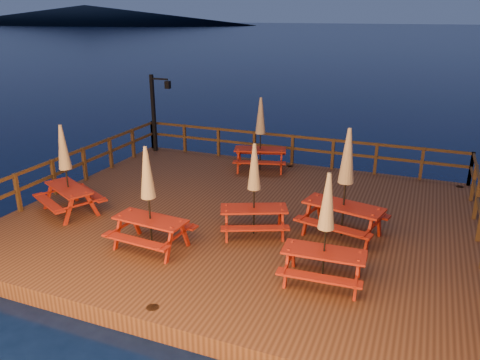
{
  "coord_description": "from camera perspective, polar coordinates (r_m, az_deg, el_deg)",
  "views": [
    {
      "loc": [
        4.31,
        -10.9,
        5.62
      ],
      "look_at": [
        -0.33,
        0.6,
        1.17
      ],
      "focal_mm": 35.0,
      "sensor_mm": 36.0,
      "label": 1
    }
  ],
  "objects": [
    {
      "name": "picnic_table_4",
      "position": [
        11.41,
        12.75,
        -0.21
      ],
      "size": [
        2.2,
        1.94,
        2.73
      ],
      "rotation": [
        0.0,
        0.0,
        -0.22
      ],
      "color": "#9C160E",
      "rests_on": "deck"
    },
    {
      "name": "lamp_post",
      "position": [
        18.56,
        -10.12,
        8.83
      ],
      "size": [
        0.85,
        0.18,
        3.0
      ],
      "color": "black",
      "rests_on": "deck"
    },
    {
      "name": "deck",
      "position": [
        12.91,
        0.35,
        -5.05
      ],
      "size": [
        12.0,
        10.0,
        0.4
      ],
      "primitive_type": "cube",
      "color": "#442615",
      "rests_on": "ground"
    },
    {
      "name": "deck_piles",
      "position": [
        13.13,
        0.34,
        -7.03
      ],
      "size": [
        11.44,
        9.44,
        1.4
      ],
      "color": "#3E2913",
      "rests_on": "ground"
    },
    {
      "name": "picnic_table_3",
      "position": [
        10.79,
        -11.08,
        -2.03
      ],
      "size": [
        1.83,
        1.54,
        2.47
      ],
      "rotation": [
        0.0,
        0.0,
        -0.08
      ],
      "color": "#9C160E",
      "rests_on": "deck"
    },
    {
      "name": "headland_left",
      "position": [
        259.53,
        -18.33,
        18.6
      ],
      "size": [
        180.0,
        84.0,
        9.0
      ],
      "primitive_type": "ellipsoid",
      "color": "black",
      "rests_on": "ground"
    },
    {
      "name": "ground",
      "position": [
        13.0,
        0.34,
        -5.85
      ],
      "size": [
        500.0,
        500.0,
        0.0
      ],
      "primitive_type": "plane",
      "color": "black",
      "rests_on": "ground"
    },
    {
      "name": "picnic_table_0",
      "position": [
        13.38,
        -20.49,
        1.36
      ],
      "size": [
        2.18,
        2.05,
        2.47
      ],
      "rotation": [
        0.0,
        0.0,
        -0.47
      ],
      "color": "#9C160E",
      "rests_on": "deck"
    },
    {
      "name": "picnic_table_5",
      "position": [
        9.39,
        10.41,
        -5.73
      ],
      "size": [
        1.74,
        1.46,
        2.37
      ],
      "rotation": [
        0.0,
        0.0,
        0.06
      ],
      "color": "#9C160E",
      "rests_on": "deck"
    },
    {
      "name": "picnic_table_1",
      "position": [
        11.3,
        1.73,
        -1.02
      ],
      "size": [
        2.03,
        1.89,
        2.33
      ],
      "rotation": [
        0.0,
        0.0,
        0.42
      ],
      "color": "#9C160E",
      "rests_on": "deck"
    },
    {
      "name": "railing",
      "position": [
        14.11,
        3.01,
        1.33
      ],
      "size": [
        11.8,
        9.75,
        1.1
      ],
      "color": "#3E2913",
      "rests_on": "deck"
    },
    {
      "name": "picnic_table_2",
      "position": [
        16.11,
        2.51,
        5.75
      ],
      "size": [
        2.13,
        1.91,
        2.55
      ],
      "rotation": [
        0.0,
        0.0,
        0.29
      ],
      "color": "#9C160E",
      "rests_on": "deck"
    }
  ]
}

